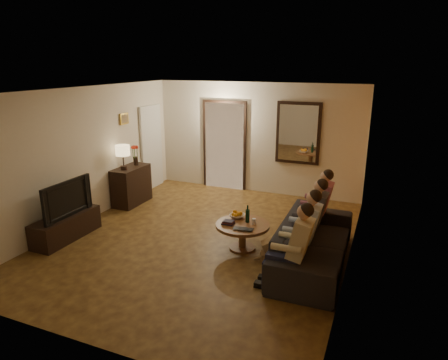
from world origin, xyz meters
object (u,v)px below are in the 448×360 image
at_px(table_lamp, 123,157).
at_px(sofa, 314,242).
at_px(person_c, 312,220).
at_px(person_a, 295,251).
at_px(dog, 277,245).
at_px(tv_stand, 66,227).
at_px(wine_bottle, 248,214).
at_px(dresser, 131,185).
at_px(tv, 63,198).
at_px(person_b, 304,234).
at_px(coffee_table, 242,236).
at_px(laptop, 242,230).
at_px(bowl, 237,216).
at_px(person_d, 318,208).

relative_size(table_lamp, sofa, 0.22).
bearing_deg(person_c, person_a, -90.00).
xyz_separation_m(sofa, dog, (-0.54, -0.15, -0.08)).
bearing_deg(person_c, tv_stand, -165.64).
bearing_deg(wine_bottle, dresser, 160.80).
relative_size(tv, person_a, 0.92).
bearing_deg(person_c, sofa, -71.57).
height_order(table_lamp, person_b, table_lamp).
bearing_deg(person_c, coffee_table, -167.45).
height_order(dog, laptop, dog).
bearing_deg(person_b, dog, 161.21).
relative_size(dresser, person_c, 0.78).
relative_size(person_a, bowl, 4.63).
height_order(person_b, wine_bottle, person_b).
relative_size(tv_stand, tv, 1.19).
bearing_deg(table_lamp, person_d, -1.58).
xyz_separation_m(table_lamp, person_d, (4.14, -0.11, -0.50)).
bearing_deg(bowl, sofa, -11.33).
xyz_separation_m(person_a, laptop, (-1.00, 0.68, -0.14)).
bearing_deg(dresser, person_b, -20.32).
bearing_deg(person_a, person_c, 90.00).
height_order(person_a, person_d, same).
height_order(tv, wine_bottle, tv).
height_order(tv, dog, tv).
bearing_deg(tv_stand, person_c, 14.36).
distance_m(table_lamp, person_b, 4.37).
relative_size(person_b, bowl, 4.63).
distance_m(tv_stand, wine_bottle, 3.25).
distance_m(tv_stand, person_d, 4.48).
distance_m(person_c, coffee_table, 1.18).
distance_m(dog, coffee_table, 0.69).
height_order(sofa, laptop, sofa).
height_order(dresser, person_b, person_b).
height_order(tv_stand, person_b, person_b).
bearing_deg(person_d, wine_bottle, -144.59).
relative_size(tv_stand, coffee_table, 1.46).
bearing_deg(coffee_table, tv_stand, -165.00).
distance_m(tv_stand, sofa, 4.31).
bearing_deg(person_a, dresser, 152.74).
bearing_deg(tv, person_a, -91.93).
height_order(person_a, laptop, person_a).
xyz_separation_m(tv, wine_bottle, (3.10, 0.92, -0.15)).
relative_size(table_lamp, person_b, 0.45).
xyz_separation_m(table_lamp, person_a, (4.14, -1.91, -0.50)).
bearing_deg(person_c, table_lamp, 170.22).
xyz_separation_m(bowl, laptop, (0.28, -0.50, -0.02)).
relative_size(bowl, laptop, 0.79).
relative_size(dresser, tv, 0.85).
relative_size(sofa, person_b, 2.04).
bearing_deg(tv, tv_stand, 0.00).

